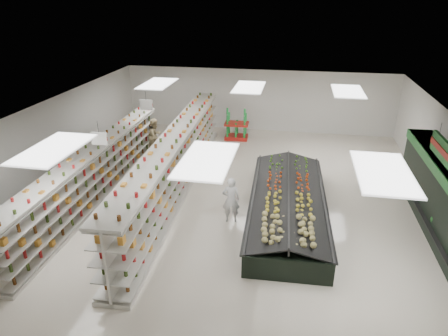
% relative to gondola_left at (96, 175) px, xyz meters
% --- Properties ---
extents(floor, '(16.00, 16.00, 0.00)m').
position_rel_gondola_left_xyz_m(floor, '(4.82, 0.71, -0.86)').
color(floor, beige).
rests_on(floor, ground).
extents(ceiling, '(14.00, 16.00, 0.02)m').
position_rel_gondola_left_xyz_m(ceiling, '(4.82, 0.71, 2.34)').
color(ceiling, white).
rests_on(ceiling, wall_back).
extents(wall_back, '(14.00, 0.02, 3.20)m').
position_rel_gondola_left_xyz_m(wall_back, '(4.82, 8.71, 0.74)').
color(wall_back, silver).
rests_on(wall_back, floor).
extents(wall_left, '(0.02, 16.00, 3.20)m').
position_rel_gondola_left_xyz_m(wall_left, '(-2.18, 0.71, 0.74)').
color(wall_left, silver).
rests_on(wall_left, floor).
extents(aisle_sign_near, '(0.52, 0.06, 0.75)m').
position_rel_gondola_left_xyz_m(aisle_sign_near, '(1.02, -1.29, 1.90)').
color(aisle_sign_near, white).
rests_on(aisle_sign_near, ceiling).
extents(aisle_sign_far, '(0.52, 0.06, 0.75)m').
position_rel_gondola_left_xyz_m(aisle_sign_far, '(1.02, 2.71, 1.90)').
color(aisle_sign_far, white).
rests_on(aisle_sign_far, ceiling).
extents(gondola_left, '(0.91, 10.76, 1.86)m').
position_rel_gondola_left_xyz_m(gondola_left, '(0.00, 0.00, 0.00)').
color(gondola_left, silver).
rests_on(gondola_left, floor).
extents(gondola_center, '(1.43, 12.60, 2.18)m').
position_rel_gondola_left_xyz_m(gondola_center, '(2.65, 1.08, 0.14)').
color(gondola_center, silver).
rests_on(gondola_center, floor).
extents(produce_island, '(2.71, 6.87, 1.01)m').
position_rel_gondola_left_xyz_m(produce_island, '(6.78, -0.12, -0.39)').
color(produce_island, black).
rests_on(produce_island, floor).
extents(soda_endcap, '(1.20, 0.84, 1.51)m').
position_rel_gondola_left_xyz_m(soda_endcap, '(3.97, 7.03, -0.13)').
color(soda_endcap, '#B11A14').
rests_on(soda_endcap, floor).
extents(shopper_main, '(0.62, 0.47, 1.54)m').
position_rel_gondola_left_xyz_m(shopper_main, '(5.00, -0.80, -0.08)').
color(shopper_main, silver).
rests_on(shopper_main, floor).
extents(shopper_background, '(0.68, 0.90, 1.64)m').
position_rel_gondola_left_xyz_m(shopper_background, '(0.62, 4.50, -0.04)').
color(shopper_background, tan).
rests_on(shopper_background, floor).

